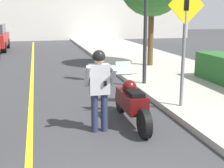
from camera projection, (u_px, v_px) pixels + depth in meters
The scene contains 5 objects.
road_center_line at pixel (31, 100), 8.67m from camera, with size 0.12×36.00×0.01m.
building_backdrop at pixel (38, 0), 26.98m from camera, with size 28.00×1.20×7.00m.
motorcycle at pixel (131, 102), 6.78m from camera, with size 0.62×2.29×1.27m.
person_biker at pixel (99, 83), 6.17m from camera, with size 0.59×0.46×1.67m.
crossing_sign at pixel (184, 35), 7.30m from camera, with size 0.91×0.08×2.86m.
Camera 1 is at (-0.38, -2.65, 2.37)m, focal length 50.00 mm.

